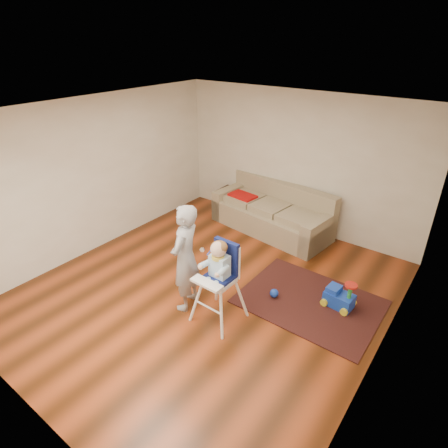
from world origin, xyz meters
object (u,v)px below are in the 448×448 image
Objects in this scene: ride_on_toy at (340,293)px; sofa at (271,209)px; side_table at (231,201)px; toy_ball at (274,293)px; high_chair at (219,283)px; adult at (185,258)px.

sofa is at bearing 148.90° from ride_on_toy.
side_table is 3.91× the size of toy_ball.
ride_on_toy is 3.39× the size of toy_ball.
side_table reaches higher than toy_ball.
ride_on_toy reaches higher than toy_ball.
ride_on_toy is (2.02, -1.46, -0.22)m from sofa.
high_chair reaches higher than toy_ball.
high_chair is 0.78× the size of adult.
side_table is 0.41× the size of high_chair.
toy_ball is 0.08× the size of adult.
sofa is at bearing 122.16° from toy_ball.
ride_on_toy is (3.17, -1.70, -0.02)m from side_table.
sofa is at bearing 169.07° from adult.
high_chair reaches higher than ride_on_toy.
high_chair is at bearing -67.04° from sofa.
sofa reaches higher than ride_on_toy.
side_table is at bearing 137.83° from toy_ball.
adult is at bearing -136.45° from toy_ball.
side_table is 3.12m from toy_ball.
toy_ball is 1.08m from high_chair.
toy_ball is at bearing -150.73° from ride_on_toy.
sofa is 2.22m from toy_ball.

